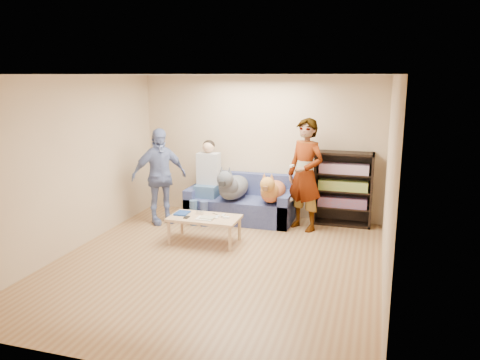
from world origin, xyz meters
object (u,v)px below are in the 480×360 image
(person_standing_left, at_px, (159,176))
(notebook_blue, at_px, (182,213))
(person_seated, at_px, (207,178))
(dog_gray, at_px, (232,186))
(camera_silver, at_px, (200,213))
(dog_tan, at_px, (272,191))
(sofa, at_px, (241,205))
(coffee_table, at_px, (204,220))
(person_standing_right, at_px, (305,175))
(bookshelf, at_px, (343,187))

(person_standing_left, height_order, notebook_blue, person_standing_left)
(person_seated, bearing_deg, dog_gray, -9.45)
(notebook_blue, xyz_separation_m, camera_silver, (0.28, 0.07, 0.01))
(dog_tan, bearing_deg, person_standing_left, -168.66)
(person_seated, distance_m, dog_gray, 0.53)
(person_standing_left, xyz_separation_m, person_seated, (0.72, 0.47, -0.08))
(sofa, bearing_deg, person_standing_left, -155.93)
(person_standing_left, height_order, coffee_table, person_standing_left)
(person_seated, height_order, coffee_table, person_seated)
(person_standing_right, relative_size, sofa, 1.00)
(person_standing_left, bearing_deg, bookshelf, -31.14)
(person_standing_right, distance_m, notebook_blue, 2.16)
(person_standing_left, bearing_deg, person_standing_right, -37.29)
(person_seated, relative_size, coffee_table, 1.34)
(notebook_blue, relative_size, coffee_table, 0.24)
(person_standing_left, distance_m, notebook_blue, 1.08)
(camera_silver, bearing_deg, sofa, 74.89)
(camera_silver, relative_size, dog_gray, 0.09)
(sofa, height_order, person_seated, person_seated)
(person_standing_left, distance_m, person_seated, 0.86)
(person_standing_left, height_order, camera_silver, person_standing_left)
(person_standing_right, height_order, person_standing_left, person_standing_right)
(notebook_blue, relative_size, dog_gray, 0.20)
(sofa, distance_m, bookshelf, 1.86)
(person_seated, bearing_deg, camera_silver, -75.26)
(person_standing_left, relative_size, notebook_blue, 6.54)
(person_standing_left, bearing_deg, notebook_blue, -89.26)
(sofa, bearing_deg, bookshelf, 7.40)
(person_standing_left, bearing_deg, camera_silver, -77.34)
(person_standing_right, relative_size, person_seated, 1.30)
(notebook_blue, bearing_deg, dog_tan, 41.08)
(person_seated, bearing_deg, person_standing_right, -2.63)
(camera_silver, relative_size, sofa, 0.06)
(dog_gray, xyz_separation_m, bookshelf, (1.90, 0.45, 0.01))
(person_seated, bearing_deg, person_standing_left, -147.01)
(person_standing_right, relative_size, dog_tan, 1.63)
(camera_silver, bearing_deg, dog_gray, 77.11)
(dog_tan, height_order, bookshelf, bookshelf)
(person_standing_right, distance_m, person_seated, 1.82)
(person_standing_right, bearing_deg, bookshelf, 66.44)
(person_seated, relative_size, dog_tan, 1.26)
(notebook_blue, relative_size, bookshelf, 0.20)
(dog_gray, bearing_deg, bookshelf, 13.21)
(dog_gray, bearing_deg, person_seated, 170.55)
(person_seated, xyz_separation_m, dog_gray, (0.51, -0.09, -0.11))
(dog_gray, bearing_deg, coffee_table, -95.51)
(bookshelf, bearing_deg, dog_gray, -166.79)
(camera_silver, bearing_deg, person_seated, 104.74)
(person_standing_left, relative_size, dog_gray, 1.33)
(person_standing_left, xyz_separation_m, dog_tan, (1.96, 0.39, -0.21))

